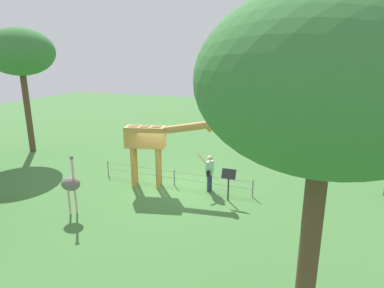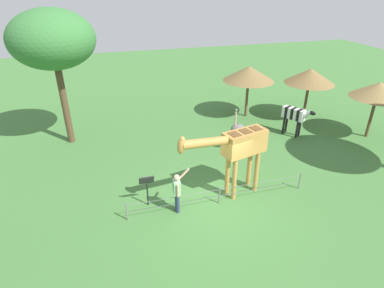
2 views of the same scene
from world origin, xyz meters
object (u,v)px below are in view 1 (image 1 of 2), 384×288
Objects in this scene: giraffe at (153,140)px; ostrich at (71,184)px; visitor at (209,171)px; tree_west at (20,53)px; info_sign at (229,178)px; tree_east at (327,83)px.

ostrich is (-1.53, -3.40, -0.96)m from giraffe.
ostrich reaches higher than visitor.
tree_west reaches higher than info_sign.
tree_east is 0.93× the size of tree_west.
tree_east is at bearing -60.31° from visitor.
tree_east is at bearing -29.45° from tree_west.
giraffe is 2.20× the size of visitor.
tree_east is 5.02× the size of info_sign.
giraffe is 2.77m from visitor.
ostrich is at bearing -114.19° from giraffe.
tree_west is 14.00m from info_sign.
tree_east is 8.34m from info_sign.
ostrich reaches higher than info_sign.
ostrich is 5.89m from info_sign.
tree_east is (6.52, -6.75, 3.09)m from giraffe.
tree_west is at bearing 168.92° from info_sign.
visitor is at bearing 43.42° from ostrich.
giraffe is 3.67m from info_sign.
tree_west is (-15.96, 9.01, 0.55)m from tree_east.
tree_west is (-9.44, 2.26, 3.64)m from giraffe.
ostrich is 0.31× the size of tree_west.
giraffe is 1.67× the size of ostrich.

